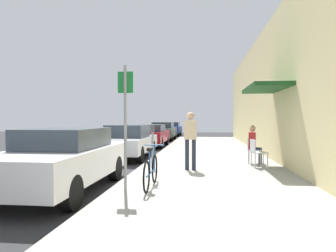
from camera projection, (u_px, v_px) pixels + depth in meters
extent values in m
plane|color=#2D2D30|center=(130.00, 178.00, 8.42)|extent=(60.00, 60.00, 0.00)
cube|color=#9E9B93|center=(211.00, 166.00, 10.15)|extent=(4.50, 32.00, 0.12)
cube|color=beige|center=(287.00, 85.00, 9.82)|extent=(0.30, 32.00, 5.39)
cube|color=#19471E|center=(265.00, 88.00, 9.81)|extent=(1.10, 2.80, 0.12)
cube|color=silver|center=(63.00, 163.00, 6.84)|extent=(1.80, 4.40, 0.65)
cube|color=#333D47|center=(66.00, 138.00, 6.98)|extent=(1.48, 2.11, 0.44)
cylinder|color=black|center=(115.00, 168.00, 8.11)|extent=(0.22, 0.64, 0.64)
cylinder|color=black|center=(58.00, 167.00, 8.29)|extent=(0.22, 0.64, 0.64)
cylinder|color=black|center=(71.00, 193.00, 5.40)|extent=(0.22, 0.64, 0.64)
cube|color=#B7B7BC|center=(128.00, 144.00, 12.70)|extent=(1.80, 4.40, 0.56)
cube|color=#333D47|center=(128.00, 131.00, 12.84)|extent=(1.48, 2.11, 0.50)
cylinder|color=black|center=(152.00, 148.00, 13.98)|extent=(0.22, 0.64, 0.64)
cylinder|color=black|center=(118.00, 147.00, 14.16)|extent=(0.22, 0.64, 0.64)
cylinder|color=black|center=(140.00, 155.00, 11.27)|extent=(0.22, 0.64, 0.64)
cylinder|color=black|center=(98.00, 154.00, 11.45)|extent=(0.22, 0.64, 0.64)
cube|color=maroon|center=(150.00, 136.00, 18.18)|extent=(1.80, 4.40, 0.57)
cube|color=#333D47|center=(151.00, 128.00, 18.32)|extent=(1.48, 2.11, 0.41)
cylinder|color=black|center=(166.00, 140.00, 19.45)|extent=(0.22, 0.64, 0.64)
cylinder|color=black|center=(142.00, 140.00, 19.63)|extent=(0.22, 0.64, 0.64)
cylinder|color=black|center=(160.00, 143.00, 16.74)|extent=(0.22, 0.64, 0.64)
cylinder|color=black|center=(132.00, 143.00, 16.92)|extent=(0.22, 0.64, 0.64)
cube|color=#47514C|center=(163.00, 132.00, 23.89)|extent=(1.80, 4.40, 0.60)
cube|color=#333D47|center=(163.00, 125.00, 24.02)|extent=(1.48, 2.11, 0.47)
cylinder|color=black|center=(175.00, 135.00, 25.16)|extent=(0.22, 0.64, 0.64)
cylinder|color=black|center=(156.00, 135.00, 25.34)|extent=(0.22, 0.64, 0.64)
cylinder|color=black|center=(171.00, 137.00, 22.45)|extent=(0.22, 0.64, 0.64)
cylinder|color=black|center=(150.00, 137.00, 22.63)|extent=(0.22, 0.64, 0.64)
cube|color=navy|center=(171.00, 129.00, 30.16)|extent=(1.80, 4.40, 0.60)
cube|color=#333D47|center=(171.00, 124.00, 30.29)|extent=(1.48, 2.11, 0.42)
cylinder|color=black|center=(180.00, 132.00, 31.43)|extent=(0.22, 0.64, 0.64)
cylinder|color=black|center=(165.00, 132.00, 31.61)|extent=(0.22, 0.64, 0.64)
cylinder|color=black|center=(178.00, 133.00, 28.72)|extent=(0.22, 0.64, 0.64)
cylinder|color=black|center=(161.00, 133.00, 28.90)|extent=(0.22, 0.64, 0.64)
cylinder|color=slate|center=(152.00, 150.00, 9.46)|extent=(0.07, 0.07, 1.10)
cube|color=#383D42|center=(152.00, 128.00, 9.45)|extent=(0.12, 0.10, 0.22)
cylinder|color=gray|center=(125.00, 128.00, 6.35)|extent=(0.06, 0.06, 2.60)
cube|color=#19722D|center=(125.00, 82.00, 6.35)|extent=(0.32, 0.02, 0.44)
torus|color=black|center=(155.00, 169.00, 7.23)|extent=(0.04, 0.66, 0.66)
torus|color=black|center=(146.00, 177.00, 6.19)|extent=(0.04, 0.66, 0.66)
cylinder|color=#1E4C8C|center=(151.00, 172.00, 6.71)|extent=(0.04, 1.05, 0.04)
cylinder|color=#1E4C8C|center=(150.00, 162.00, 6.56)|extent=(0.04, 0.04, 0.50)
cube|color=black|center=(150.00, 149.00, 6.55)|extent=(0.10, 0.20, 0.06)
cylinder|color=#1E4C8C|center=(154.00, 157.00, 7.18)|extent=(0.03, 0.03, 0.56)
cylinder|color=#1E4C8C|center=(154.00, 145.00, 7.17)|extent=(0.46, 0.03, 0.03)
cylinder|color=silver|center=(263.00, 159.00, 9.72)|extent=(0.04, 0.04, 0.45)
cylinder|color=silver|center=(268.00, 161.00, 9.34)|extent=(0.04, 0.04, 0.45)
cylinder|color=silver|center=(251.00, 159.00, 9.70)|extent=(0.04, 0.04, 0.45)
cylinder|color=silver|center=(255.00, 161.00, 9.32)|extent=(0.04, 0.04, 0.45)
cube|color=silver|center=(259.00, 152.00, 9.52)|extent=(0.50, 0.50, 0.03)
cube|color=silver|center=(253.00, 146.00, 9.50)|extent=(0.10, 0.44, 0.40)
cylinder|color=silver|center=(261.00, 156.00, 10.51)|extent=(0.04, 0.04, 0.45)
cylinder|color=silver|center=(260.00, 158.00, 10.15)|extent=(0.04, 0.04, 0.45)
cylinder|color=silver|center=(249.00, 156.00, 10.62)|extent=(0.04, 0.04, 0.45)
cylinder|color=silver|center=(248.00, 157.00, 10.26)|extent=(0.04, 0.04, 0.45)
cube|color=silver|center=(255.00, 150.00, 10.38)|extent=(0.52, 0.52, 0.03)
cube|color=silver|center=(248.00, 143.00, 10.44)|extent=(0.12, 0.44, 0.40)
cylinder|color=#232838|center=(260.00, 156.00, 10.42)|extent=(0.11, 0.11, 0.47)
cylinder|color=#232838|center=(256.00, 149.00, 10.46)|extent=(0.38, 0.21, 0.14)
cylinder|color=#232838|center=(260.00, 157.00, 10.23)|extent=(0.11, 0.11, 0.47)
cylinder|color=#232838|center=(256.00, 150.00, 10.27)|extent=(0.38, 0.21, 0.14)
cube|color=#B22626|center=(252.00, 141.00, 10.40)|extent=(0.29, 0.40, 0.56)
sphere|color=tan|center=(252.00, 128.00, 10.39)|extent=(0.22, 0.22, 0.22)
cylinder|color=#232838|center=(187.00, 155.00, 9.06)|extent=(0.12, 0.12, 0.90)
cylinder|color=#232838|center=(194.00, 155.00, 9.03)|extent=(0.12, 0.12, 0.90)
cube|color=#CCB28C|center=(190.00, 130.00, 9.03)|extent=(0.36, 0.22, 0.56)
sphere|color=tan|center=(191.00, 116.00, 9.02)|extent=(0.22, 0.22, 0.22)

